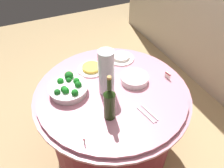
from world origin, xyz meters
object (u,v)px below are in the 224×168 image
at_px(food_plate_fried_egg, 91,68).
at_px(food_plate_rice, 121,58).
at_px(serving_tongs, 148,114).
at_px(wine_bottle, 110,103).
at_px(broccoli_bowl, 69,88).
at_px(plate_stack, 134,79).
at_px(label_placard_front, 111,76).
at_px(label_placard_rear, 168,75).
at_px(decorative_fruit_vase, 106,75).
at_px(label_placard_mid, 84,137).

relative_size(food_plate_fried_egg, food_plate_rice, 1.00).
bearing_deg(serving_tongs, wine_bottle, -111.76).
height_order(broccoli_bowl, plate_stack, broccoli_bowl).
bearing_deg(wine_bottle, food_plate_rice, 146.93).
distance_m(wine_bottle, label_placard_front, 0.39).
xyz_separation_m(broccoli_bowl, label_placard_rear, (0.16, 0.73, -0.01)).
bearing_deg(food_plate_fried_egg, decorative_fruit_vase, 2.52).
bearing_deg(serving_tongs, food_plate_rice, 169.30).
relative_size(broccoli_bowl, food_plate_fried_egg, 1.27).
relative_size(plate_stack, label_placard_rear, 3.82).
bearing_deg(label_placard_front, food_plate_fried_egg, -150.53).
distance_m(plate_stack, food_plate_fried_egg, 0.36).
bearing_deg(label_placard_mid, wine_bottle, 116.00).
bearing_deg(food_plate_fried_egg, serving_tongs, 15.37).
height_order(wine_bottle, label_placard_mid, wine_bottle).
relative_size(broccoli_bowl, wine_bottle, 0.83).
relative_size(serving_tongs, label_placard_rear, 3.05).
height_order(label_placard_front, label_placard_mid, same).
bearing_deg(label_placard_front, food_plate_rice, 137.91).
height_order(broccoli_bowl, label_placard_front, broccoli_bowl).
xyz_separation_m(wine_bottle, serving_tongs, (0.09, 0.23, -0.12)).
distance_m(serving_tongs, food_plate_rice, 0.65).
height_order(serving_tongs, label_placard_front, label_placard_front).
distance_m(decorative_fruit_vase, label_placard_mid, 0.46).
height_order(food_plate_fried_egg, label_placard_rear, label_placard_rear).
distance_m(decorative_fruit_vase, label_placard_rear, 0.50).
bearing_deg(label_placard_rear, label_placard_mid, -71.12).
bearing_deg(serving_tongs, decorative_fruit_vase, -154.61).
bearing_deg(serving_tongs, label_placard_front, -171.05).
distance_m(decorative_fruit_vase, food_plate_fried_egg, 0.31).
relative_size(decorative_fruit_vase, food_plate_rice, 1.55).
xyz_separation_m(label_placard_front, label_placard_rear, (0.17, 0.40, 0.00)).
bearing_deg(wine_bottle, serving_tongs, 68.24).
bearing_deg(broccoli_bowl, food_plate_rice, 112.30).
bearing_deg(plate_stack, label_placard_rear, 72.82).
bearing_deg(food_plate_rice, broccoli_bowl, -67.70).
bearing_deg(label_placard_rear, food_plate_fried_egg, -124.97).
bearing_deg(food_plate_rice, plate_stack, -7.43).
bearing_deg(label_placard_front, label_placard_mid, -40.73).
bearing_deg(decorative_fruit_vase, wine_bottle, -19.29).
distance_m(serving_tongs, label_placard_mid, 0.44).
relative_size(label_placard_front, label_placard_mid, 1.00).
relative_size(wine_bottle, label_placard_mid, 6.11).
bearing_deg(food_plate_fried_egg, label_placard_rear, 55.03).
bearing_deg(broccoli_bowl, serving_tongs, 44.04).
height_order(decorative_fruit_vase, label_placard_front, decorative_fruit_vase).
height_order(plate_stack, label_placard_front, label_placard_front).
xyz_separation_m(decorative_fruit_vase, serving_tongs, (0.32, 0.15, -0.14)).
bearing_deg(food_plate_rice, label_placard_mid, -41.17).
distance_m(broccoli_bowl, wine_bottle, 0.38).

